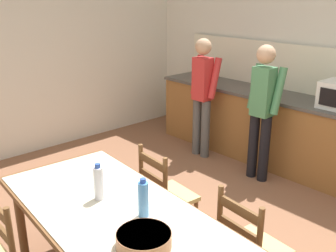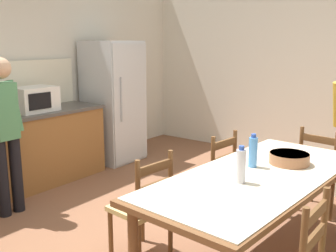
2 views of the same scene
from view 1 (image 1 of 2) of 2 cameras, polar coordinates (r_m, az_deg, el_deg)
name	(u,v)px [view 1 (image 1 of 2)]	position (r m, az deg, el deg)	size (l,w,h in m)	color
wall_left	(17,49)	(5.61, -21.02, 10.45)	(0.12, 5.20, 2.90)	silver
kitchen_counter	(273,128)	(5.31, 14.94, -0.33)	(3.51, 0.66, 0.93)	brown
counter_splashback	(291,68)	(5.38, 17.48, 8.08)	(3.47, 0.03, 0.60)	#EFE8CB
dining_table	(120,225)	(2.70, -6.95, -14.03)	(2.21, 1.08, 0.78)	brown
bottle_near_centre	(99,183)	(2.80, -10.04, -8.11)	(0.07, 0.07, 0.27)	silver
bottle_off_centre	(143,199)	(2.57, -3.60, -10.51)	(0.07, 0.07, 0.27)	#4C8ED6
serving_bowl	(144,239)	(2.33, -3.52, -16.05)	(0.32, 0.32, 0.09)	#9E6642
chair_side_far_left	(165,196)	(3.54, -0.40, -10.14)	(0.46, 0.44, 0.91)	brown
chair_side_far_right	(250,250)	(2.96, 11.77, -17.14)	(0.46, 0.44, 0.91)	brown
person_at_sink	(203,92)	(5.24, 5.04, 4.96)	(0.40, 0.28, 1.60)	#4C4C4C
person_at_counter	(262,106)	(4.66, 13.54, 2.78)	(0.40, 0.28, 1.61)	black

